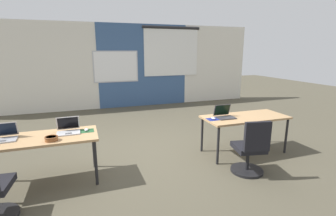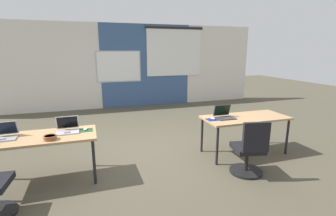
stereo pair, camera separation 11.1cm
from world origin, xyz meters
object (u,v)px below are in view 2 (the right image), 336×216
Objects in this scene: laptop_near_left_inner at (68,129)px; desk_near_left at (39,140)px; laptop_near_left_end at (4,135)px; laptop_near_right_inner at (224,115)px; chair_near_right_inner at (249,152)px; mouse_near_left_inner at (85,129)px; desk_near_right at (245,120)px; mouse_near_right_inner at (213,119)px; snack_bowl at (50,137)px.

desk_near_left is at bearing -167.65° from laptop_near_left_inner.
laptop_near_left_inner is 0.84m from laptop_near_left_end.
chair_near_right_inner is at bearing -90.61° from laptop_near_right_inner.
desk_near_left is 0.66m from mouse_near_left_inner.
desk_near_right is 1.74× the size of chair_near_right_inner.
mouse_near_right_inner is (-0.68, 0.01, 0.08)m from desk_near_right.
laptop_near_right_inner is at bearing -2.86° from laptop_near_left_end.
snack_bowl is at bearing -25.20° from laptop_near_left_end.
laptop_near_left_inner reaches higher than chair_near_right_inner.
laptop_near_right_inner is (2.44, -0.03, 0.03)m from mouse_near_left_inner.
desk_near_left is 4.64× the size of laptop_near_left_end.
laptop_near_right_inner reaches higher than desk_near_left.
laptop_near_left_end is (-3.53, 0.00, -0.00)m from laptop_near_right_inner.
chair_near_right_inner is (-0.02, -0.82, -0.39)m from laptop_near_right_inner.
mouse_near_right_inner reaches higher than desk_near_right.
desk_near_left is at bearing -2.69° from chair_near_right_inner.
desk_near_left is at bearing -172.95° from mouse_near_left_inner.
laptop_near_left_end is (-3.95, 0.06, 0.11)m from desk_near_right.
mouse_near_right_inner is at bearing -3.59° from laptop_near_left_end.
laptop_near_left_inner is 0.98× the size of laptop_near_left_end.
desk_near_right is 0.68m from mouse_near_right_inner.
laptop_near_left_inner is 0.37× the size of chair_near_right_inner.
chair_near_right_inner is 2.96m from snack_bowl.
chair_near_right_inner is at bearing -14.04° from desk_near_left.
mouse_near_left_inner is 2.18m from mouse_near_right_inner.
laptop_near_left_inner is at bearing -0.27° from laptop_near_left_end.
laptop_near_left_end is at bearing -179.41° from laptop_near_right_inner.
mouse_near_left_inner is at bearing -7.94° from chair_near_right_inner.
laptop_near_left_inner is 0.36m from snack_bowl.
mouse_near_right_inner is at bearing -3.35° from laptop_near_left_inner.
laptop_near_left_end is at bearing 172.56° from desk_near_left.
mouse_near_right_inner reaches higher than desk_near_left.
laptop_near_right_inner reaches higher than mouse_near_left_inner.
mouse_near_left_inner is 0.97× the size of mouse_near_right_inner.
laptop_near_right_inner is 0.36× the size of chair_near_right_inner.
laptop_near_left_inner reaches higher than mouse_near_right_inner.
desk_near_right is at bearing -3.17° from laptop_near_left_inner.
chair_near_right_inner is at bearing -19.29° from mouse_near_left_inner.
laptop_near_left_inner is 3.04× the size of mouse_near_right_inner.
desk_near_right is 2.86m from mouse_near_left_inner.
chair_near_right_inner is (2.67, -0.86, -0.39)m from laptop_near_left_inner.
desk_near_left is 3.08m from laptop_near_right_inner.
laptop_near_right_inner reaches higher than desk_near_right.
snack_bowl is at bearing -176.53° from desk_near_right.
laptop_near_right_inner reaches higher than mouse_near_right_inner.
desk_near_right is 3.33m from snack_bowl.
mouse_near_left_inner reaches higher than desk_near_left.
desk_near_right is 14.94× the size of mouse_near_left_inner.
desk_near_left is 9.01× the size of snack_bowl.
snack_bowl is at bearing -175.37° from mouse_near_right_inner.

